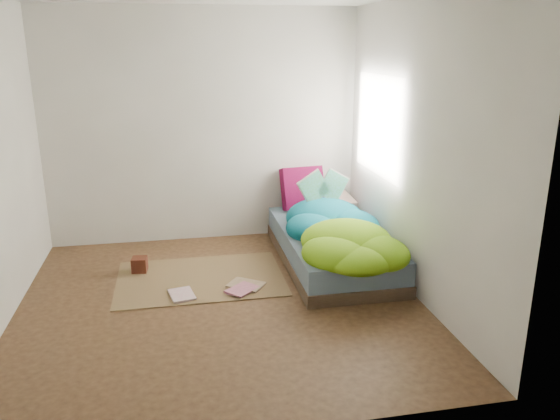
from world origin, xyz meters
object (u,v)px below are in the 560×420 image
Objects in this scene: pillow_magenta at (303,188)px; floor_book_a at (171,297)px; wooden_box at (140,264)px; floor_book_b at (234,287)px; open_book at (324,178)px; bed at (331,247)px.

pillow_magenta is 1.74× the size of floor_book_a.
wooden_box reaches higher than floor_book_b.
floor_book_b is (0.88, -0.58, -0.06)m from wooden_box.
floor_book_a is at bearing -160.29° from open_book.
bed is 1.18m from floor_book_b.
pillow_magenta is (-0.11, 0.88, 0.42)m from bed.
wooden_box is (-1.96, -0.25, -0.74)m from open_book.
floor_book_a is (0.30, -0.67, -0.06)m from wooden_box.
wooden_box reaches higher than floor_book_a.
floor_book_a is at bearing -122.86° from floor_book_b.
floor_book_b is at bearing -133.40° from pillow_magenta.
pillow_magenta is 2.19m from floor_book_a.
open_book is at bearing -85.00° from pillow_magenta.
bed is 7.13× the size of floor_book_b.
floor_book_a is at bearing -144.70° from pillow_magenta.
floor_book_a is (-1.67, -0.92, -0.80)m from open_book.
bed is 0.75m from open_book.
bed is 13.84× the size of wooden_box.
pillow_magenta reaches higher than floor_book_b.
open_book is (0.01, 0.37, 0.66)m from bed.
pillow_magenta reaches higher than bed.
wooden_box is at bearing 102.83° from floor_book_a.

